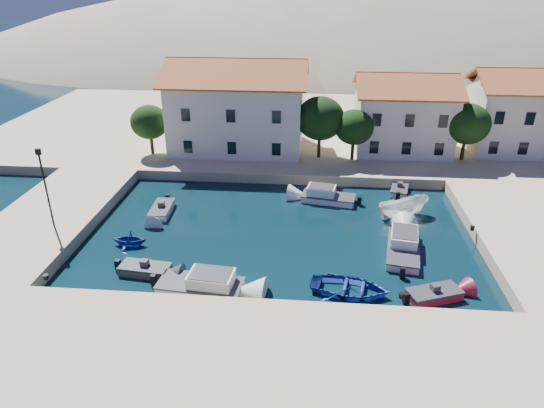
{
  "coord_description": "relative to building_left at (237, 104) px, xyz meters",
  "views": [
    {
      "loc": [
        2.37,
        -23.72,
        18.58
      ],
      "look_at": [
        -0.73,
        11.19,
        2.0
      ],
      "focal_mm": 32.0,
      "sensor_mm": 36.0,
      "label": 1
    }
  ],
  "objects": [
    {
      "name": "rowboat_west",
      "position": [
        -5.21,
        -20.84,
        -5.94
      ],
      "size": [
        2.62,
        2.27,
        1.36
      ],
      "primitive_type": "imported",
      "rotation": [
        0.0,
        0.0,
        -1.55
      ],
      "color": "navy",
      "rests_on": "ground"
    },
    {
      "name": "bollards",
      "position": [
        8.8,
        -24.13,
        -4.79
      ],
      "size": [
        29.36,
        9.56,
        0.3
      ],
      "color": "black",
      "rests_on": "ground"
    },
    {
      "name": "cabin_cruiser_east",
      "position": [
        15.26,
        -20.23,
        -5.46
      ],
      "size": [
        3.18,
        5.93,
        1.6
      ],
      "rotation": [
        0.0,
        0.0,
        1.4
      ],
      "color": "white",
      "rests_on": "ground"
    },
    {
      "name": "building_mid",
      "position": [
        18.0,
        1.0,
        -0.71
      ],
      "size": [
        10.5,
        8.4,
        8.3
      ],
      "color": "silver",
      "rests_on": "quay_north"
    },
    {
      "name": "quay_south",
      "position": [
        6.0,
        -34.0,
        -5.44
      ],
      "size": [
        52.0,
        12.0,
        1.0
      ],
      "primitive_type": "cube",
      "color": "#C7AC88",
      "rests_on": "ground"
    },
    {
      "name": "quay_west",
      "position": [
        -13.0,
        -18.0,
        -5.44
      ],
      "size": [
        8.0,
        20.0,
        1.0
      ],
      "primitive_type": "cube",
      "color": "#C7AC88",
      "rests_on": "ground"
    },
    {
      "name": "trees",
      "position": [
        10.51,
        -2.54,
        -1.1
      ],
      "size": [
        37.3,
        5.3,
        6.45
      ],
      "color": "#382314",
      "rests_on": "quay_north"
    },
    {
      "name": "boat_east",
      "position": [
        16.15,
        -14.07,
        -5.94
      ],
      "size": [
        5.0,
        3.55,
        1.81
      ],
      "primitive_type": "imported",
      "rotation": [
        0.0,
        0.0,
        2.0
      ],
      "color": "white",
      "rests_on": "ground"
    },
    {
      "name": "building_left",
      "position": [
        0.0,
        0.0,
        0.0
      ],
      "size": [
        14.7,
        9.45,
        9.7
      ],
      "color": "silver",
      "rests_on": "quay_north"
    },
    {
      "name": "motorboat_white_west",
      "position": [
        -4.41,
        -15.24,
        -5.64
      ],
      "size": [
        1.79,
        3.71,
        1.25
      ],
      "rotation": [
        0.0,
        0.0,
        -1.52
      ],
      "color": "white",
      "rests_on": "ground"
    },
    {
      "name": "motorboat_grey_sw",
      "position": [
        -2.79,
        -24.48,
        -5.64
      ],
      "size": [
        3.59,
        1.91,
        1.25
      ],
      "rotation": [
        0.0,
        0.0,
        -0.11
      ],
      "color": "#37373C",
      "rests_on": "ground"
    },
    {
      "name": "cabin_cruiser_north",
      "position": [
        9.92,
        -11.6,
        -5.46
      ],
      "size": [
        5.06,
        2.84,
        1.6
      ],
      "rotation": [
        0.0,
        0.0,
        2.96
      ],
      "color": "white",
      "rests_on": "ground"
    },
    {
      "name": "hills",
      "position": [
        26.64,
        95.62,
        -29.34
      ],
      "size": [
        254.0,
        176.0,
        99.0
      ],
      "color": "gray",
      "rests_on": "ground"
    },
    {
      "name": "lamppost",
      "position": [
        -11.5,
        -20.0,
        -1.18
      ],
      "size": [
        0.35,
        0.25,
        6.22
      ],
      "color": "black",
      "rests_on": "quay_west"
    },
    {
      "name": "motorboat_red_se",
      "position": [
        16.36,
        -25.68,
        -5.64
      ],
      "size": [
        3.74,
        2.66,
        1.25
      ],
      "rotation": [
        0.0,
        0.0,
        0.37
      ],
      "color": "maroon",
      "rests_on": "ground"
    },
    {
      "name": "motorboat_white_ne",
      "position": [
        16.66,
        -9.0,
        -5.64
      ],
      "size": [
        2.18,
        3.47,
        1.25
      ],
      "rotation": [
        0.0,
        0.0,
        1.35
      ],
      "color": "white",
      "rests_on": "ground"
    },
    {
      "name": "quay_north",
      "position": [
        8.0,
        10.0,
        -5.44
      ],
      "size": [
        80.0,
        36.0,
        1.0
      ],
      "primitive_type": "cube",
      "color": "#C7AC88",
      "rests_on": "ground"
    },
    {
      "name": "ground",
      "position": [
        6.0,
        -28.0,
        -5.94
      ],
      "size": [
        400.0,
        400.0,
        0.0
      ],
      "primitive_type": "plane",
      "color": "black",
      "rests_on": "ground"
    },
    {
      "name": "cabin_cruiser_south",
      "position": [
        1.43,
        -26.13,
        -5.46
      ],
      "size": [
        5.7,
        2.86,
        1.6
      ],
      "rotation": [
        0.0,
        0.0,
        -0.1
      ],
      "color": "white",
      "rests_on": "ground"
    },
    {
      "name": "building_right",
      "position": [
        30.0,
        2.0,
        -0.46
      ],
      "size": [
        9.45,
        8.4,
        8.8
      ],
      "color": "silver",
      "rests_on": "quay_north"
    },
    {
      "name": "rowboat_south",
      "position": [
        11.08,
        -25.53,
        -5.94
      ],
      "size": [
        5.55,
        4.37,
        1.04
      ],
      "primitive_type": "imported",
      "rotation": [
        0.0,
        0.0,
        1.4
      ],
      "color": "navy",
      "rests_on": "ground"
    }
  ]
}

